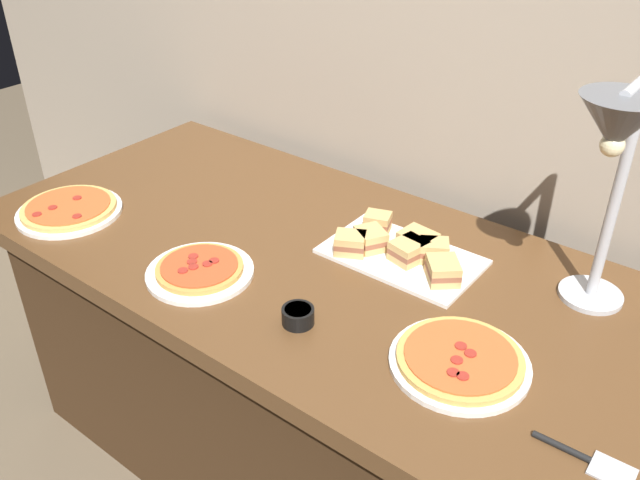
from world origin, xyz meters
TOP-DOWN VIEW (x-y plane):
  - ground_plane at (0.00, 0.00)m, footprint 8.00×8.00m
  - back_wall at (0.00, 0.50)m, footprint 4.40×0.04m
  - buffet_table at (0.00, 0.00)m, footprint 1.90×0.84m
  - heat_lamp at (0.54, 0.13)m, footprint 0.15×0.29m
  - pizza_plate_front at (-0.22, -0.23)m, footprint 0.25×0.25m
  - pizza_plate_center at (0.41, -0.14)m, footprint 0.28×0.28m
  - pizza_plate_raised_stand at (-0.71, -0.25)m, footprint 0.28×0.28m
  - sandwich_platter at (0.12, 0.12)m, footprint 0.37×0.23m
  - sauce_cup_near at (0.08, -0.23)m, footprint 0.07×0.07m
  - serving_spatula at (0.69, -0.21)m, footprint 0.17×0.06m

SIDE VIEW (x-z plane):
  - ground_plane at x=0.00m, z-range 0.00..0.00m
  - buffet_table at x=0.00m, z-range 0.01..0.77m
  - serving_spatula at x=0.69m, z-range 0.76..0.77m
  - pizza_plate_front at x=-0.22m, z-range 0.76..0.79m
  - pizza_plate_raised_stand at x=-0.71m, z-range 0.76..0.79m
  - pizza_plate_center at x=0.41m, z-range 0.76..0.79m
  - sauce_cup_near at x=0.08m, z-range 0.76..0.80m
  - sandwich_platter at x=0.12m, z-range 0.75..0.81m
  - heat_lamp at x=0.54m, z-range 0.90..1.42m
  - back_wall at x=0.00m, z-range 0.00..2.40m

